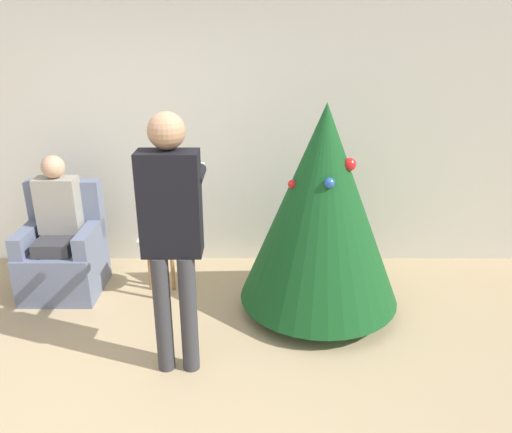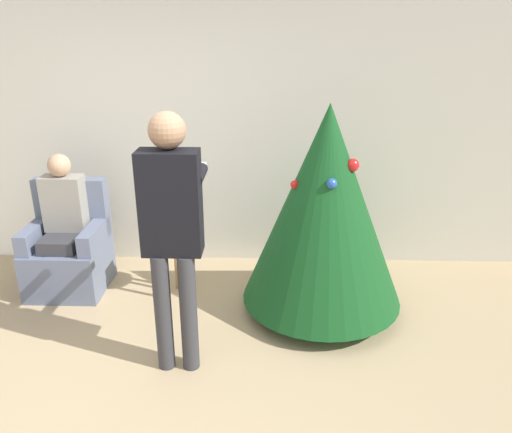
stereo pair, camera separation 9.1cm
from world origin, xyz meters
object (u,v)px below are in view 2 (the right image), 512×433
object	(u,v)px
person_seated	(63,218)
side_stool	(162,249)
armchair	(69,252)
person_standing	(172,223)
christmas_tree	(325,207)

from	to	relation	value
person_seated	side_stool	bearing A→B (deg)	-3.18
armchair	side_stool	size ratio (longest dim) A/B	1.84
person_seated	person_standing	distance (m)	1.66
armchair	person_standing	size ratio (longest dim) A/B	0.55
christmas_tree	side_stool	world-z (taller)	christmas_tree
person_standing	side_stool	xyz separation A→B (m)	(-0.32, 1.02, -0.67)
armchair	side_stool	distance (m)	0.89
person_seated	person_standing	world-z (taller)	person_standing
christmas_tree	person_standing	xyz separation A→B (m)	(-1.09, -0.76, 0.15)
christmas_tree	person_seated	xyz separation A→B (m)	(-2.29, 0.31, -0.25)
armchair	person_seated	size ratio (longest dim) A/B	0.79
christmas_tree	side_stool	xyz separation A→B (m)	(-1.41, 0.26, -0.51)
person_standing	side_stool	distance (m)	1.26
person_seated	person_standing	size ratio (longest dim) A/B	0.69
christmas_tree	side_stool	size ratio (longest dim) A/B	3.26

